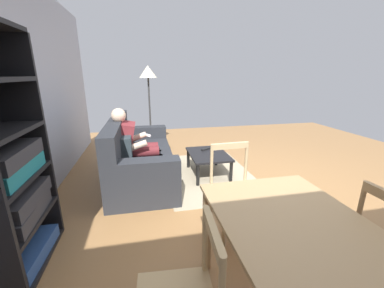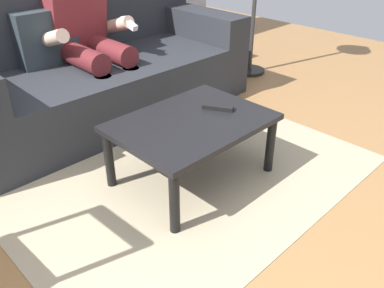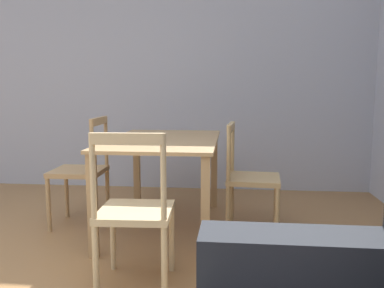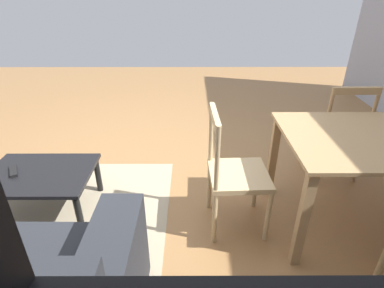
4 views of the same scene
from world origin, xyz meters
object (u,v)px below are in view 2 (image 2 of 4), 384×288
object	(u,v)px
couch	(97,69)
tv_remote	(218,107)
coffee_table	(192,128)
person_lounging	(85,35)

from	to	relation	value
couch	tv_remote	distance (m)	1.13
couch	coffee_table	distance (m)	1.13
couch	tv_remote	size ratio (longest dim) A/B	12.53
tv_remote	couch	bearing A→B (deg)	63.58
person_lounging	coffee_table	xyz separation A→B (m)	(-0.09, -1.14, -0.26)
coffee_table	person_lounging	bearing A→B (deg)	85.35
person_lounging	tv_remote	bearing A→B (deg)	-84.94
person_lounging	tv_remote	size ratio (longest dim) A/B	6.58
coffee_table	tv_remote	bearing A→B (deg)	-1.94
person_lounging	coffee_table	world-z (taller)	person_lounging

